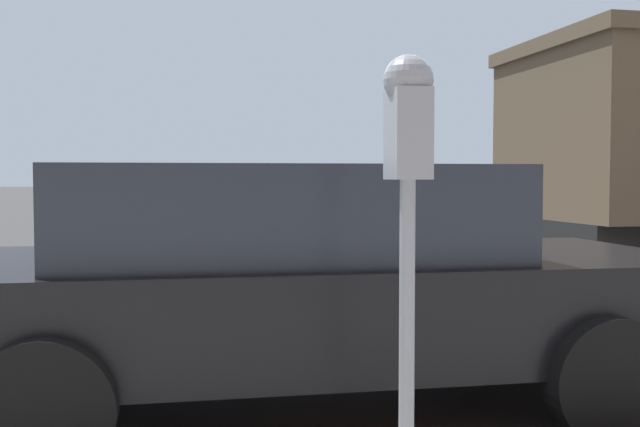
% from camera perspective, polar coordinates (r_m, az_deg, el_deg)
% --- Properties ---
extents(ground_plane, '(220.00, 220.00, 0.00)m').
position_cam_1_polar(ground_plane, '(5.51, 1.59, -11.18)').
color(ground_plane, '#3D3A3A').
extents(parking_meter, '(0.21, 0.19, 1.65)m').
position_cam_1_polar(parking_meter, '(2.85, 6.70, 4.24)').
color(parking_meter, gray).
rests_on(parking_meter, sidewalk).
extents(car_black, '(2.08, 4.36, 1.39)m').
position_cam_1_polar(car_black, '(4.36, -1.34, -4.93)').
color(car_black, black).
rests_on(car_black, ground_plane).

